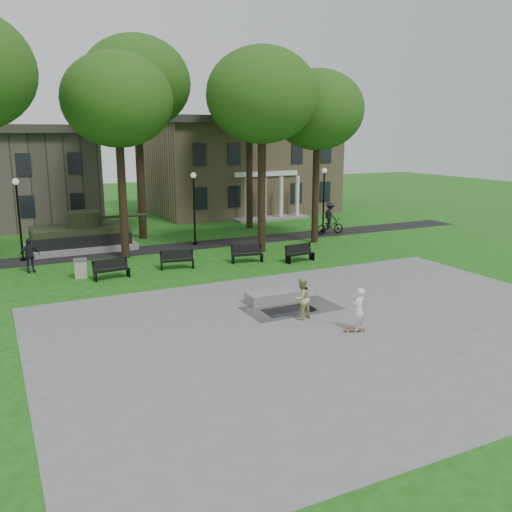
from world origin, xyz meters
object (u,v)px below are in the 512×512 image
at_px(concrete_block, 272,297).
at_px(skateboarder, 359,310).
at_px(friend_watching, 301,298).
at_px(trash_bin, 81,268).
at_px(cyclist, 330,221).
at_px(park_bench_0, 111,268).

bearing_deg(concrete_block, skateboarder, -74.90).
xyz_separation_m(friend_watching, trash_bin, (-6.81, 10.42, -0.38)).
height_order(skateboarder, friend_watching, friend_watching).
bearing_deg(cyclist, friend_watching, 143.08).
bearing_deg(skateboarder, trash_bin, -79.63).
relative_size(friend_watching, cyclist, 0.71).
relative_size(skateboarder, trash_bin, 1.71).
height_order(cyclist, park_bench_0, cyclist).
height_order(skateboarder, cyclist, cyclist).
relative_size(friend_watching, trash_bin, 1.76).
distance_m(cyclist, park_bench_0, 17.65).
bearing_deg(friend_watching, park_bench_0, -72.39).
relative_size(friend_watching, park_bench_0, 0.92).
bearing_deg(trash_bin, cyclist, 13.93).
height_order(concrete_block, cyclist, cyclist).
height_order(concrete_block, trash_bin, trash_bin).
bearing_deg(park_bench_0, skateboarder, -66.89).
bearing_deg(concrete_block, cyclist, 47.64).
distance_m(concrete_block, park_bench_0, 8.92).
bearing_deg(park_bench_0, concrete_block, -59.19).
bearing_deg(cyclist, skateboarder, 149.51).
bearing_deg(friend_watching, skateboarder, 107.88).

